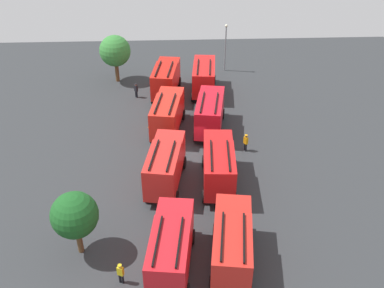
{
  "coord_description": "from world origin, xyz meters",
  "views": [
    {
      "loc": [
        -34.39,
        1.56,
        23.92
      ],
      "look_at": [
        0.0,
        0.0,
        1.4
      ],
      "focal_mm": 41.41,
      "sensor_mm": 36.0,
      "label": 1
    }
  ],
  "objects_px": {
    "fire_truck_7": "(166,78)",
    "fire_truck_3": "(204,76)",
    "tree_1": "(115,51)",
    "traffic_cone_1": "(182,109)",
    "fire_truck_1": "(219,164)",
    "fire_truck_2": "(210,112)",
    "fire_truck_4": "(171,247)",
    "fire_truck_6": "(167,113)",
    "firefighter_0": "(136,90)",
    "traffic_cone_0": "(150,125)",
    "firefighter_2": "(121,273)",
    "lamppost": "(226,44)",
    "fire_truck_5": "(165,164)",
    "fire_truck_0": "(232,243)",
    "firefighter_1": "(246,142)",
    "tree_0": "(75,215)"
  },
  "relations": [
    {
      "from": "fire_truck_7",
      "to": "firefighter_0",
      "type": "distance_m",
      "value": 3.74
    },
    {
      "from": "firefighter_2",
      "to": "fire_truck_4",
      "type": "bearing_deg",
      "value": 128.79
    },
    {
      "from": "fire_truck_1",
      "to": "tree_0",
      "type": "distance_m",
      "value": 12.87
    },
    {
      "from": "firefighter_2",
      "to": "lamppost",
      "type": "xyz_separation_m",
      "value": [
        34.31,
        -10.57,
        2.72
      ]
    },
    {
      "from": "firefighter_0",
      "to": "firefighter_1",
      "type": "relative_size",
      "value": 0.99
    },
    {
      "from": "firefighter_1",
      "to": "fire_truck_4",
      "type": "bearing_deg",
      "value": 30.5
    },
    {
      "from": "fire_truck_2",
      "to": "firefighter_0",
      "type": "height_order",
      "value": "fire_truck_2"
    },
    {
      "from": "traffic_cone_1",
      "to": "fire_truck_3",
      "type": "bearing_deg",
      "value": -31.19
    },
    {
      "from": "fire_truck_3",
      "to": "fire_truck_5",
      "type": "height_order",
      "value": "same"
    },
    {
      "from": "fire_truck_1",
      "to": "lamppost",
      "type": "relative_size",
      "value": 1.18
    },
    {
      "from": "firefighter_0",
      "to": "traffic_cone_0",
      "type": "relative_size",
      "value": 2.67
    },
    {
      "from": "firefighter_0",
      "to": "tree_1",
      "type": "relative_size",
      "value": 0.3
    },
    {
      "from": "fire_truck_3",
      "to": "firefighter_2",
      "type": "relative_size",
      "value": 4.41
    },
    {
      "from": "firefighter_0",
      "to": "tree_1",
      "type": "height_order",
      "value": "tree_1"
    },
    {
      "from": "fire_truck_7",
      "to": "firefighter_0",
      "type": "height_order",
      "value": "fire_truck_7"
    },
    {
      "from": "fire_truck_4",
      "to": "fire_truck_6",
      "type": "distance_m",
      "value": 18.21
    },
    {
      "from": "fire_truck_7",
      "to": "firefighter_2",
      "type": "relative_size",
      "value": 4.45
    },
    {
      "from": "firefighter_0",
      "to": "firefighter_2",
      "type": "xyz_separation_m",
      "value": [
        -27.01,
        -0.61,
        -0.05
      ]
    },
    {
      "from": "fire_truck_3",
      "to": "traffic_cone_1",
      "type": "relative_size",
      "value": 11.72
    },
    {
      "from": "firefighter_0",
      "to": "firefighter_1",
      "type": "height_order",
      "value": "firefighter_1"
    },
    {
      "from": "tree_1",
      "to": "fire_truck_4",
      "type": "bearing_deg",
      "value": -167.88
    },
    {
      "from": "firefighter_1",
      "to": "tree_0",
      "type": "distance_m",
      "value": 18.57
    },
    {
      "from": "traffic_cone_0",
      "to": "firefighter_2",
      "type": "bearing_deg",
      "value": 176.54
    },
    {
      "from": "fire_truck_7",
      "to": "fire_truck_6",
      "type": "bearing_deg",
      "value": -170.52
    },
    {
      "from": "fire_truck_1",
      "to": "fire_truck_3",
      "type": "height_order",
      "value": "same"
    },
    {
      "from": "firefighter_0",
      "to": "traffic_cone_0",
      "type": "xyz_separation_m",
      "value": [
        -6.95,
        -1.82,
        -0.66
      ]
    },
    {
      "from": "fire_truck_2",
      "to": "fire_truck_4",
      "type": "relative_size",
      "value": 1.01
    },
    {
      "from": "tree_0",
      "to": "fire_truck_2",
      "type": "bearing_deg",
      "value": -32.99
    },
    {
      "from": "fire_truck_5",
      "to": "fire_truck_6",
      "type": "xyz_separation_m",
      "value": [
        8.8,
        -0.18,
        0.0
      ]
    },
    {
      "from": "fire_truck_7",
      "to": "tree_1",
      "type": "distance_m",
      "value": 7.68
    },
    {
      "from": "fire_truck_6",
      "to": "traffic_cone_1",
      "type": "relative_size",
      "value": 11.87
    },
    {
      "from": "fire_truck_4",
      "to": "fire_truck_5",
      "type": "relative_size",
      "value": 0.99
    },
    {
      "from": "fire_truck_0",
      "to": "fire_truck_6",
      "type": "distance_m",
      "value": 18.53
    },
    {
      "from": "firefighter_1",
      "to": "tree_0",
      "type": "bearing_deg",
      "value": 9.13
    },
    {
      "from": "fire_truck_2",
      "to": "fire_truck_5",
      "type": "distance_m",
      "value": 9.87
    },
    {
      "from": "fire_truck_5",
      "to": "tree_1",
      "type": "distance_m",
      "value": 22.26
    },
    {
      "from": "fire_truck_7",
      "to": "fire_truck_3",
      "type": "bearing_deg",
      "value": -77.18
    },
    {
      "from": "firefighter_0",
      "to": "traffic_cone_0",
      "type": "distance_m",
      "value": 7.22
    },
    {
      "from": "fire_truck_0",
      "to": "firefighter_0",
      "type": "distance_m",
      "value": 27.09
    },
    {
      "from": "firefighter_2",
      "to": "tree_1",
      "type": "distance_m",
      "value": 32.01
    },
    {
      "from": "fire_truck_1",
      "to": "lamppost",
      "type": "xyz_separation_m",
      "value": [
        24.12,
        -3.16,
        1.51
      ]
    },
    {
      "from": "firefighter_2",
      "to": "traffic_cone_0",
      "type": "bearing_deg",
      "value": -160.86
    },
    {
      "from": "fire_truck_6",
      "to": "firefighter_0",
      "type": "bearing_deg",
      "value": 34.47
    },
    {
      "from": "fire_truck_3",
      "to": "fire_truck_6",
      "type": "bearing_deg",
      "value": 159.06
    },
    {
      "from": "lamppost",
      "to": "tree_0",
      "type": "bearing_deg",
      "value": 156.36
    },
    {
      "from": "tree_1",
      "to": "lamppost",
      "type": "bearing_deg",
      "value": -79.29
    },
    {
      "from": "fire_truck_2",
      "to": "traffic_cone_1",
      "type": "xyz_separation_m",
      "value": [
        4.19,
        2.7,
        -1.84
      ]
    },
    {
      "from": "fire_truck_3",
      "to": "lamppost",
      "type": "distance_m",
      "value": 7.38
    },
    {
      "from": "fire_truck_3",
      "to": "fire_truck_2",
      "type": "bearing_deg",
      "value": -174.55
    },
    {
      "from": "tree_1",
      "to": "lamppost",
      "type": "distance_m",
      "value": 14.06
    }
  ]
}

